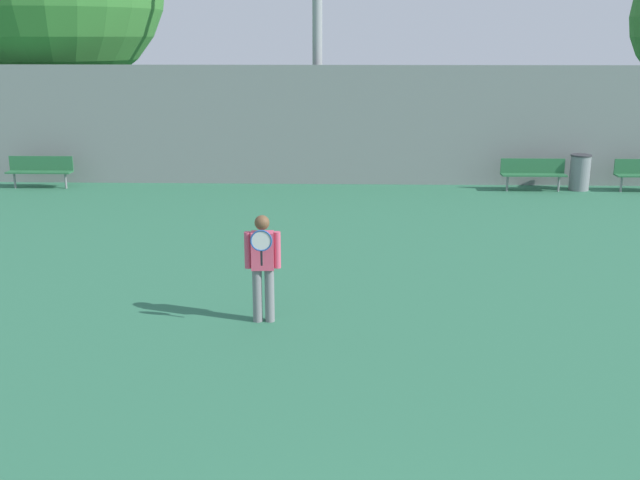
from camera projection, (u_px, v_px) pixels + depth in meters
tennis_player at (263, 263)px, 10.88m from camera, size 0.53×0.41×1.62m
bench_courtside_far at (40, 168)px, 20.82m from camera, size 1.79×0.40×0.87m
bench_by_gate at (533, 171)px, 20.40m from camera, size 1.74×0.40×0.87m
trash_bin at (580, 172)px, 20.52m from camera, size 0.56×0.56×0.98m
back_fence at (359, 126)px, 21.03m from camera, size 29.55×0.06×3.34m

